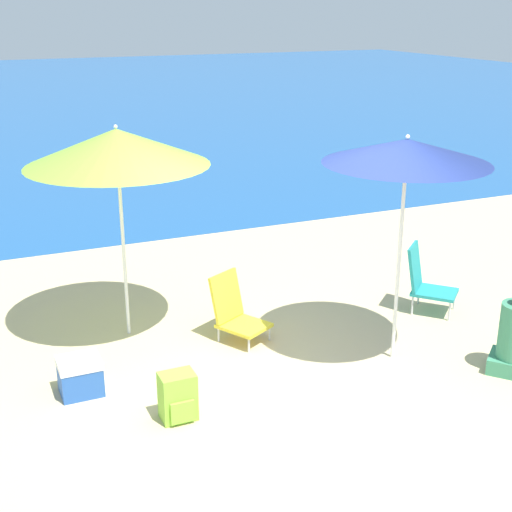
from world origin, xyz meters
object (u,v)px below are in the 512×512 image
beach_umbrella_lime (117,147)px  cooler_box (80,376)px  beach_chair_yellow (235,311)px  backpack_lime (178,397)px  beach_chair_teal (425,280)px  beach_umbrella_navy (407,152)px

beach_umbrella_lime → cooler_box: 2.29m
beach_chair_yellow → backpack_lime: (-1.05, -1.28, -0.11)m
beach_umbrella_lime → beach_chair_yellow: beach_umbrella_lime is taller
backpack_lime → cooler_box: size_ratio=1.11×
cooler_box → beach_chair_yellow: bearing=15.9°
beach_chair_yellow → cooler_box: bearing=167.1°
backpack_lime → beach_chair_yellow: bearing=50.6°
beach_umbrella_lime → beach_chair_teal: (3.34, -0.78, -1.68)m
backpack_lime → cooler_box: (-0.70, 0.78, -0.04)m
beach_umbrella_lime → beach_chair_teal: 3.82m
beach_umbrella_navy → backpack_lime: bearing=-174.6°
beach_umbrella_lime → beach_umbrella_navy: (2.34, -1.64, 0.07)m
beach_chair_teal → beach_chair_yellow: 2.32m
beach_umbrella_navy → backpack_lime: beach_umbrella_navy is taller
beach_umbrella_navy → beach_chair_teal: size_ratio=2.88×
beach_umbrella_lime → beach_umbrella_navy: size_ratio=1.00×
beach_chair_yellow → backpack_lime: size_ratio=1.65×
beach_umbrella_lime → backpack_lime: 2.62m
beach_umbrella_navy → backpack_lime: (-2.37, -0.23, -1.92)m
backpack_lime → beach_chair_teal: bearing=17.8°
beach_chair_yellow → beach_umbrella_navy: bearing=-67.6°
backpack_lime → cooler_box: bearing=131.8°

